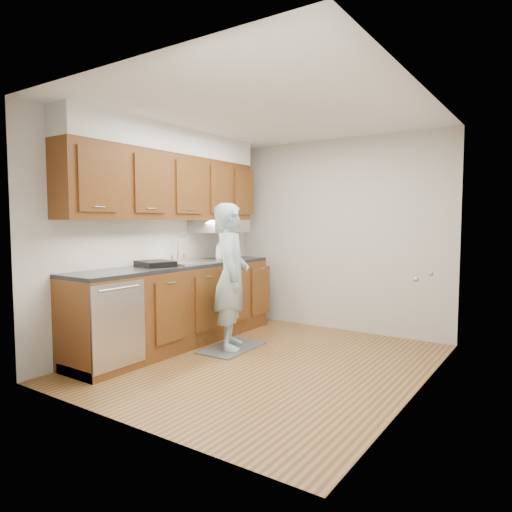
{
  "coord_description": "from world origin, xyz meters",
  "views": [
    {
      "loc": [
        2.47,
        -3.83,
        1.44
      ],
      "look_at": [
        -0.29,
        0.25,
        1.06
      ],
      "focal_mm": 32.0,
      "sensor_mm": 36.0,
      "label": 1
    }
  ],
  "objects_px": {
    "soap_bottle_c": "(236,252)",
    "soda_can": "(227,255)",
    "soap_bottle_a": "(219,250)",
    "soap_bottle_b": "(226,252)",
    "person": "(231,266)",
    "dish_rack": "(155,264)",
    "steel_can": "(228,256)"
  },
  "relations": [
    {
      "from": "soap_bottle_a",
      "to": "soda_can",
      "type": "bearing_deg",
      "value": -2.94
    },
    {
      "from": "steel_can",
      "to": "soap_bottle_c",
      "type": "bearing_deg",
      "value": 108.33
    },
    {
      "from": "soap_bottle_a",
      "to": "soap_bottle_b",
      "type": "relative_size",
      "value": 1.25
    },
    {
      "from": "soap_bottle_c",
      "to": "soda_can",
      "type": "height_order",
      "value": "soap_bottle_c"
    },
    {
      "from": "steel_can",
      "to": "soda_can",
      "type": "bearing_deg",
      "value": 133.75
    },
    {
      "from": "soap_bottle_a",
      "to": "dish_rack",
      "type": "height_order",
      "value": "soap_bottle_a"
    },
    {
      "from": "steel_can",
      "to": "soap_bottle_b",
      "type": "bearing_deg",
      "value": 140.41
    },
    {
      "from": "steel_can",
      "to": "dish_rack",
      "type": "xyz_separation_m",
      "value": [
        -0.25,
        -0.97,
        -0.03
      ]
    },
    {
      "from": "soda_can",
      "to": "steel_can",
      "type": "bearing_deg",
      "value": -46.25
    },
    {
      "from": "soap_bottle_b",
      "to": "soap_bottle_a",
      "type": "bearing_deg",
      "value": -177.23
    },
    {
      "from": "soda_can",
      "to": "dish_rack",
      "type": "relative_size",
      "value": 0.33
    },
    {
      "from": "steel_can",
      "to": "dish_rack",
      "type": "bearing_deg",
      "value": -104.55
    },
    {
      "from": "person",
      "to": "dish_rack",
      "type": "xyz_separation_m",
      "value": [
        -0.64,
        -0.54,
        0.04
      ]
    },
    {
      "from": "soap_bottle_c",
      "to": "steel_can",
      "type": "height_order",
      "value": "soap_bottle_c"
    },
    {
      "from": "soap_bottle_a",
      "to": "person",
      "type": "bearing_deg",
      "value": -41.39
    },
    {
      "from": "soap_bottle_a",
      "to": "soda_can",
      "type": "relative_size",
      "value": 2.03
    },
    {
      "from": "soap_bottle_c",
      "to": "dish_rack",
      "type": "bearing_deg",
      "value": -97.06
    },
    {
      "from": "soap_bottle_c",
      "to": "steel_can",
      "type": "relative_size",
      "value": 1.4
    },
    {
      "from": "soap_bottle_a",
      "to": "soap_bottle_b",
      "type": "bearing_deg",
      "value": 2.77
    },
    {
      "from": "soap_bottle_c",
      "to": "dish_rack",
      "type": "relative_size",
      "value": 0.44
    },
    {
      "from": "person",
      "to": "soap_bottle_b",
      "type": "height_order",
      "value": "person"
    },
    {
      "from": "person",
      "to": "steel_can",
      "type": "relative_size",
      "value": 14.62
    },
    {
      "from": "soap_bottle_a",
      "to": "steel_can",
      "type": "bearing_deg",
      "value": -19.53
    },
    {
      "from": "person",
      "to": "soap_bottle_b",
      "type": "relative_size",
      "value": 8.66
    },
    {
      "from": "soap_bottle_c",
      "to": "dish_rack",
      "type": "height_order",
      "value": "soap_bottle_c"
    },
    {
      "from": "soda_can",
      "to": "soap_bottle_b",
      "type": "bearing_deg",
      "value": 158.28
    },
    {
      "from": "soap_bottle_c",
      "to": "dish_rack",
      "type": "xyz_separation_m",
      "value": [
        -0.16,
        -1.27,
        -0.06
      ]
    },
    {
      "from": "soap_bottle_a",
      "to": "dish_rack",
      "type": "bearing_deg",
      "value": -93.52
    },
    {
      "from": "soap_bottle_b",
      "to": "soap_bottle_c",
      "type": "height_order",
      "value": "soap_bottle_b"
    },
    {
      "from": "soda_can",
      "to": "dish_rack",
      "type": "distance_m",
      "value": 1.05
    },
    {
      "from": "soap_bottle_b",
      "to": "steel_can",
      "type": "distance_m",
      "value": 0.12
    },
    {
      "from": "person",
      "to": "soda_can",
      "type": "distance_m",
      "value": 0.67
    }
  ]
}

